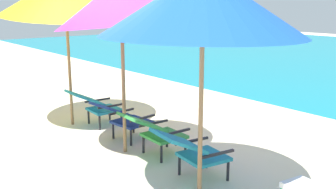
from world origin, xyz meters
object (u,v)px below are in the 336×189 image
(lounge_chair_far_right, at_px, (192,150))
(beach_umbrella_right, at_px, (203,3))
(beach_umbrella_center, at_px, (121,3))
(lounge_chair_far_left, at_px, (95,104))
(lounge_chair_near_right, at_px, (154,130))
(lounge_chair_near_left, at_px, (123,117))

(lounge_chair_far_right, distance_m, beach_umbrella_right, 1.76)
(beach_umbrella_center, relative_size, beach_umbrella_right, 0.94)
(lounge_chair_far_left, distance_m, beach_umbrella_center, 2.19)
(lounge_chair_near_right, xyz_separation_m, beach_umbrella_right, (1.24, -0.30, 1.71))
(lounge_chair_far_left, height_order, lounge_chair_near_right, same)
(lounge_chair_far_left, bearing_deg, lounge_chair_far_right, -3.33)
(lounge_chair_near_right, relative_size, beach_umbrella_right, 0.33)
(lounge_chair_far_left, height_order, lounge_chair_far_right, same)
(lounge_chair_far_left, distance_m, beach_umbrella_right, 3.48)
(lounge_chair_near_left, relative_size, lounge_chair_far_right, 0.98)
(lounge_chair_near_left, xyz_separation_m, lounge_chair_far_right, (1.70, -0.12, 0.00))
(lounge_chair_near_left, bearing_deg, lounge_chair_far_right, -3.88)
(beach_umbrella_right, bearing_deg, lounge_chair_far_left, 173.27)
(lounge_chair_near_left, distance_m, beach_umbrella_right, 2.68)
(lounge_chair_near_right, relative_size, beach_umbrella_center, 0.36)
(lounge_chair_far_left, distance_m, lounge_chair_near_right, 1.77)
(lounge_chair_near_left, relative_size, beach_umbrella_center, 0.37)
(lounge_chair_near_left, relative_size, beach_umbrella_right, 0.35)
(lounge_chair_far_left, xyz_separation_m, lounge_chair_near_right, (1.77, -0.05, 0.00))
(lounge_chair_far_left, bearing_deg, beach_umbrella_right, -6.73)
(lounge_chair_far_left, relative_size, beach_umbrella_center, 0.36)
(lounge_chair_near_right, bearing_deg, lounge_chair_far_right, -6.66)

